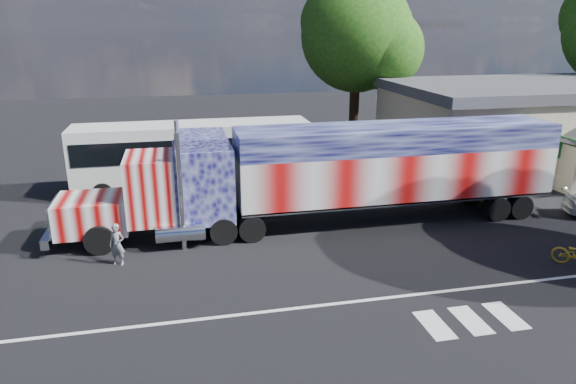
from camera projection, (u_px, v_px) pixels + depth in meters
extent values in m
plane|color=black|center=(305.00, 264.00, 19.26)|extent=(100.00, 100.00, 0.00)
cube|color=silver|center=(328.00, 305.00, 16.47)|extent=(30.00, 0.15, 0.01)
cube|color=silver|center=(434.00, 325.00, 15.36)|extent=(0.70, 1.60, 0.01)
cube|color=silver|center=(471.00, 320.00, 15.61)|extent=(0.70, 1.60, 0.01)
cube|color=silver|center=(506.00, 316.00, 15.85)|extent=(0.70, 1.60, 0.01)
cube|color=black|center=(180.00, 219.00, 21.63)|extent=(9.62, 1.07, 0.32)
cube|color=#CB7979|center=(93.00, 214.00, 20.77)|extent=(2.78, 2.35, 1.39)
cube|color=silver|center=(55.00, 216.00, 20.48)|extent=(0.13, 2.03, 1.24)
cube|color=silver|center=(52.00, 233.00, 20.65)|extent=(0.32, 2.67, 0.38)
cube|color=#CB7979|center=(151.00, 187.00, 20.95)|extent=(1.92, 2.67, 2.67)
cube|color=black|center=(127.00, 177.00, 20.61)|extent=(0.06, 2.24, 0.96)
cube|color=#4B4D8C|center=(204.00, 182.00, 21.34)|extent=(2.35, 2.67, 3.10)
cube|color=#4B4D8C|center=(201.00, 140.00, 20.80)|extent=(1.92, 2.56, 0.53)
cylinder|color=silver|center=(180.00, 174.00, 22.46)|extent=(0.21, 0.21, 4.70)
cylinder|color=silver|center=(181.00, 193.00, 19.84)|extent=(0.21, 0.21, 4.70)
cylinder|color=silver|center=(180.00, 210.00, 22.93)|extent=(1.92, 0.71, 0.71)
cylinder|color=silver|center=(181.00, 233.00, 20.35)|extent=(1.92, 0.71, 0.71)
cylinder|color=black|center=(100.00, 240.00, 19.96)|extent=(1.18, 0.37, 1.18)
cylinder|color=black|center=(107.00, 219.00, 22.14)|extent=(1.18, 0.37, 1.18)
cylinder|color=black|center=(223.00, 230.00, 20.99)|extent=(1.11, 0.59, 1.11)
cylinder|color=black|center=(219.00, 212.00, 23.07)|extent=(1.11, 0.59, 1.11)
cylinder|color=black|center=(252.00, 228.00, 21.23)|extent=(1.11, 0.59, 1.11)
cylinder|color=black|center=(245.00, 210.00, 23.31)|extent=(1.11, 0.59, 1.11)
cube|color=black|center=(393.00, 198.00, 23.48)|extent=(13.89, 1.18, 0.32)
cube|color=#D87979|center=(395.00, 172.00, 23.10)|extent=(14.32, 2.78, 2.14)
cube|color=#444A84|center=(398.00, 137.00, 22.60)|extent=(14.32, 2.78, 1.07)
cube|color=silver|center=(394.00, 195.00, 23.43)|extent=(14.32, 2.78, 0.13)
cube|color=silver|center=(537.00, 153.00, 24.38)|extent=(0.04, 2.67, 3.10)
cylinder|color=black|center=(496.00, 208.00, 23.51)|extent=(1.11, 0.59, 1.11)
cylinder|color=black|center=(470.00, 193.00, 25.59)|extent=(1.11, 0.59, 1.11)
cylinder|color=black|center=(519.00, 206.00, 23.75)|extent=(1.11, 0.59, 1.11)
cylinder|color=black|center=(491.00, 192.00, 25.83)|extent=(1.11, 0.59, 1.11)
cube|color=silver|center=(194.00, 157.00, 27.51)|extent=(12.39, 2.68, 3.61)
cube|color=black|center=(193.00, 145.00, 27.31)|extent=(11.98, 2.75, 1.14)
cube|color=black|center=(195.00, 181.00, 27.93)|extent=(12.39, 2.68, 0.26)
cube|color=black|center=(71.00, 160.00, 26.22)|extent=(0.06, 2.38, 1.45)
cylinder|color=black|center=(103.00, 193.00, 25.78)|extent=(1.03, 0.31, 1.03)
cylinder|color=black|center=(109.00, 179.00, 28.18)|extent=(1.03, 0.31, 1.03)
cylinder|color=black|center=(255.00, 183.00, 27.34)|extent=(1.03, 0.31, 1.03)
cylinder|color=black|center=(248.00, 170.00, 29.74)|extent=(1.03, 0.31, 1.03)
cylinder|color=black|center=(272.00, 182.00, 27.53)|extent=(1.03, 0.31, 1.03)
cylinder|color=black|center=(264.00, 170.00, 29.93)|extent=(1.03, 0.31, 1.03)
cube|color=beige|center=(567.00, 128.00, 32.80)|extent=(22.00, 10.00, 4.60)
cube|color=#46464B|center=(574.00, 86.00, 31.99)|extent=(22.40, 10.40, 0.60)
cube|color=#1E5926|center=(503.00, 150.00, 26.47)|extent=(1.60, 0.08, 1.20)
cube|color=#1E5926|center=(570.00, 146.00, 27.28)|extent=(1.60, 0.08, 1.20)
imported|color=slate|center=(117.00, 244.00, 19.03)|extent=(0.68, 0.56, 1.60)
cylinder|color=black|center=(354.00, 103.00, 37.35)|extent=(0.70, 0.70, 6.27)
sphere|color=#2D5F18|center=(357.00, 36.00, 35.88)|extent=(7.84, 7.84, 7.84)
sphere|color=#2D5F18|center=(384.00, 49.00, 35.39)|extent=(5.49, 5.49, 5.49)
sphere|color=#2D5F18|center=(336.00, 22.00, 36.46)|extent=(5.10, 5.10, 5.10)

